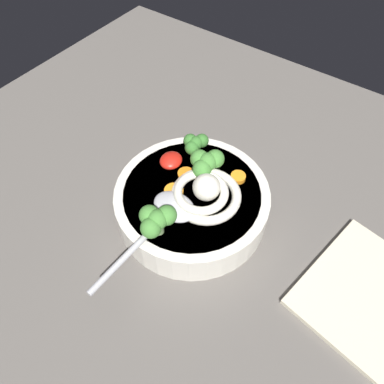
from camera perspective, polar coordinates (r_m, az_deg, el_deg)
table_slab at (r=55.55cm, az=-3.05°, el=-4.05°), size 91.58×91.58×3.17cm
soup_bowl at (r=51.90cm, az=-0.00°, el=-1.66°), size 21.60×21.60×5.10cm
noodle_pile at (r=48.24cm, az=2.02°, el=-0.09°), size 10.47×10.26×4.21cm
soup_spoon at (r=46.98cm, az=-3.86°, el=-3.37°), size 17.31×6.15×1.60cm
chili_sauce_dollop at (r=52.72cm, az=-3.31°, el=4.96°), size 3.47×3.12×1.56cm
broccoli_floret_left at (r=44.51cm, az=-5.63°, el=-4.34°), size 5.07×4.36×4.01cm
broccoli_floret_near_spoon at (r=50.03cm, az=2.21°, el=4.65°), size 5.13×4.41×4.05cm
broccoli_floret_rear at (r=53.33cm, az=0.48°, el=7.64°), size 4.01×3.45×3.17cm
carrot_slice_center at (r=51.51cm, az=7.23°, el=2.32°), size 2.13×2.13×0.74cm
carrot_slice_beside_chili at (r=51.68cm, az=-0.92°, el=2.85°), size 2.35×2.35×0.45cm
carrot_slice_beside_noodles at (r=49.51cm, az=-3.05°, el=-0.12°), size 2.66×2.66×0.63cm
folded_napkin at (r=52.57cm, az=25.62°, el=-14.19°), size 19.26×16.74×0.80cm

